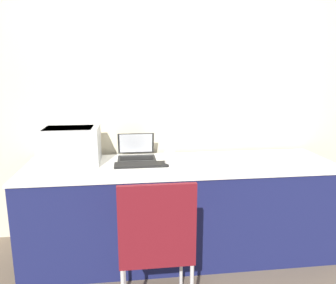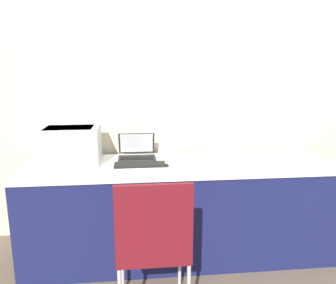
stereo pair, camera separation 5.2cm
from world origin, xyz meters
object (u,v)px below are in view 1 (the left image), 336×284
laptop_left (136,153)px  chair (156,240)px  printer (70,144)px  coffee_cup (170,158)px  mouse (177,163)px  external_keyboard (141,165)px

laptop_left → chair: bearing=-85.3°
printer → coffee_cup: (0.81, -0.15, -0.11)m
mouse → external_keyboard: bearing=176.1°
laptop_left → chair: (0.08, -0.99, -0.30)m
laptop_left → chair: size_ratio=0.34×
coffee_cup → chair: bearing=-103.6°
coffee_cup → mouse: 0.07m
chair → laptop_left: bearing=94.7°
printer → chair: 1.17m
mouse → chair: chair is taller
printer → mouse: 0.89m
external_keyboard → mouse: (0.29, -0.02, 0.01)m
printer → mouse: bearing=-10.7°
external_keyboard → mouse: size_ratio=6.41×
mouse → chair: bearing=-107.8°
printer → chair: bearing=-55.1°
external_keyboard → chair: bearing=-86.2°
external_keyboard → coffee_cup: coffee_cup is taller
external_keyboard → chair: 0.80m
external_keyboard → chair: chair is taller
laptop_left → coffee_cup: size_ratio=2.87×
printer → coffee_cup: bearing=-10.6°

